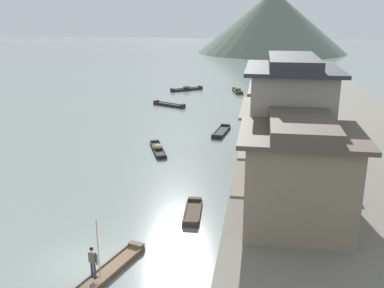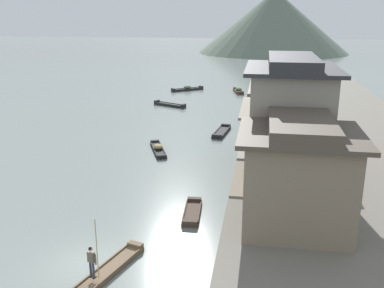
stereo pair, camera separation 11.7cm
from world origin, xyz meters
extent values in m
plane|color=gray|center=(0.00, 0.00, 0.00)|extent=(400.00, 400.00, 0.00)
cube|color=#6B665B|center=(15.45, 30.00, 0.32)|extent=(18.00, 110.00, 0.65)
cube|color=brown|center=(1.33, -0.67, 0.11)|extent=(2.38, 5.17, 0.22)
cube|color=brown|center=(2.04, 1.64, 0.31)|extent=(0.89, 0.59, 0.19)
cube|color=brown|center=(0.93, -0.54, 0.26)|extent=(1.44, 4.45, 0.08)
cube|color=brown|center=(1.73, -0.79, 0.26)|extent=(1.44, 4.45, 0.08)
cube|color=black|center=(0.94, -1.65, 0.43)|extent=(0.18, 0.24, 0.05)
cylinder|color=#333847|center=(0.92, -1.68, 0.85)|extent=(0.11, 0.11, 0.78)
cube|color=black|center=(1.10, -1.72, 0.43)|extent=(0.18, 0.24, 0.05)
cylinder|color=#333847|center=(1.09, -1.75, 0.85)|extent=(0.11, 0.11, 0.78)
cube|color=#665B4C|center=(1.01, -1.72, 1.50)|extent=(0.37, 0.31, 0.52)
cylinder|color=#665B4C|center=(0.84, -1.58, 1.43)|extent=(0.08, 0.08, 0.56)
cylinder|color=#665B4C|center=(1.22, -1.75, 1.43)|extent=(0.08, 0.08, 0.56)
sphere|color=#DBB28E|center=(1.01, -1.72, 1.90)|extent=(0.20, 0.20, 0.20)
sphere|color=black|center=(1.00, -1.73, 1.92)|extent=(0.18, 0.18, 0.18)
cylinder|color=tan|center=(1.32, -1.74, 1.95)|extent=(0.04, 0.04, 3.00)
cube|color=#232326|center=(-3.77, 50.65, 0.14)|extent=(4.92, 4.11, 0.29)
cube|color=#232326|center=(-1.73, 52.22, 0.42)|extent=(0.84, 0.94, 0.26)
cube|color=#232326|center=(-5.80, 49.09, 0.42)|extent=(0.84, 0.94, 0.26)
cube|color=#232326|center=(-4.05, 51.02, 0.33)|extent=(3.96, 3.07, 0.08)
cube|color=#232326|center=(-3.49, 50.29, 0.33)|extent=(3.96, 3.07, 0.08)
ellipsoid|color=#4C6B42|center=(-3.77, 50.65, 0.54)|extent=(1.55, 1.49, 0.50)
cube|color=#423328|center=(4.33, 6.31, 0.11)|extent=(1.26, 3.62, 0.21)
cube|color=#423328|center=(4.21, 7.94, 0.31)|extent=(0.93, 0.42, 0.19)
cube|color=#423328|center=(4.45, 4.69, 0.31)|extent=(0.93, 0.42, 0.19)
cube|color=#423328|center=(3.87, 6.28, 0.25)|extent=(0.30, 3.05, 0.08)
cube|color=#423328|center=(4.79, 6.35, 0.25)|extent=(0.30, 3.05, 0.08)
cube|color=#423328|center=(4.51, 50.12, 0.14)|extent=(2.03, 4.28, 0.28)
cube|color=#423328|center=(4.08, 51.99, 0.40)|extent=(1.07, 0.58, 0.25)
cube|color=#423328|center=(4.94, 48.25, 0.40)|extent=(1.07, 0.58, 0.25)
cube|color=#423328|center=(4.00, 50.01, 0.32)|extent=(0.89, 3.56, 0.08)
cube|color=#423328|center=(5.02, 50.24, 0.32)|extent=(0.89, 3.56, 0.08)
ellipsoid|color=#4C6B42|center=(4.51, 50.12, 0.56)|extent=(1.31, 1.61, 0.56)
cube|color=#232326|center=(-0.84, 18.60, 0.10)|extent=(2.64, 4.88, 0.19)
cube|color=#232326|center=(0.00, 16.47, 0.28)|extent=(0.89, 0.63, 0.17)
cube|color=#232326|center=(-1.69, 20.73, 0.28)|extent=(0.89, 0.63, 0.17)
cube|color=#232326|center=(-0.46, 18.75, 0.23)|extent=(1.69, 4.11, 0.08)
cube|color=#232326|center=(-1.22, 18.45, 0.23)|extent=(1.69, 4.11, 0.08)
ellipsoid|color=olive|center=(-0.84, 18.60, 0.42)|extent=(1.17, 1.35, 0.45)
cube|color=#232326|center=(-3.99, 38.19, 0.14)|extent=(4.76, 2.96, 0.29)
cube|color=#232326|center=(-1.95, 37.19, 0.41)|extent=(0.69, 0.91, 0.26)
cube|color=#232326|center=(-6.03, 39.18, 0.41)|extent=(0.69, 0.91, 0.26)
cube|color=#232326|center=(-3.80, 38.57, 0.33)|extent=(3.93, 1.97, 0.08)
cube|color=#232326|center=(-4.18, 37.81, 0.33)|extent=(3.93, 1.97, 0.08)
cube|color=#232326|center=(4.27, 25.55, 0.12)|extent=(1.64, 4.77, 0.25)
cube|color=#232326|center=(4.53, 27.72, 0.36)|extent=(1.02, 0.47, 0.22)
cube|color=#232326|center=(4.01, 23.38, 0.36)|extent=(1.02, 0.47, 0.22)
cube|color=#232326|center=(3.77, 25.61, 0.29)|extent=(0.57, 4.15, 0.08)
cube|color=#232326|center=(4.77, 25.49, 0.29)|extent=(0.57, 4.15, 0.08)
cube|color=#7F705B|center=(10.43, 4.56, 3.25)|extent=(5.64, 5.16, 5.20)
cube|color=brown|center=(7.26, 4.56, 3.25)|extent=(0.70, 5.16, 0.16)
cube|color=#4C4238|center=(10.43, 4.56, 5.97)|extent=(6.54, 6.06, 0.24)
cube|color=#4C4238|center=(10.43, 4.56, 6.44)|extent=(3.38, 6.06, 0.70)
cube|color=gray|center=(10.18, 11.39, 4.55)|extent=(5.14, 7.02, 7.80)
cube|color=gray|center=(7.26, 11.39, 3.25)|extent=(0.70, 7.02, 0.16)
cube|color=gray|center=(7.26, 11.39, 5.85)|extent=(0.70, 7.02, 0.16)
cube|color=#2D2D33|center=(10.18, 11.39, 8.57)|extent=(6.04, 7.92, 0.24)
cube|color=#2D2D33|center=(10.18, 11.39, 9.04)|extent=(3.08, 7.92, 0.70)
cube|color=#75604C|center=(10.18, 18.96, 3.25)|extent=(5.14, 6.30, 5.20)
cube|color=brown|center=(7.26, 18.96, 3.25)|extent=(0.70, 6.30, 0.16)
cube|color=#4C4238|center=(10.18, 18.96, 5.97)|extent=(6.04, 7.20, 0.24)
cube|color=#4C4238|center=(10.18, 18.96, 6.44)|extent=(3.09, 7.20, 0.70)
cone|color=#5B6B5B|center=(10.61, 123.73, 9.42)|extent=(46.34, 46.34, 18.83)
camera|label=1|loc=(8.22, -18.02, 12.10)|focal=40.52mm
camera|label=2|loc=(8.33, -18.00, 12.10)|focal=40.52mm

